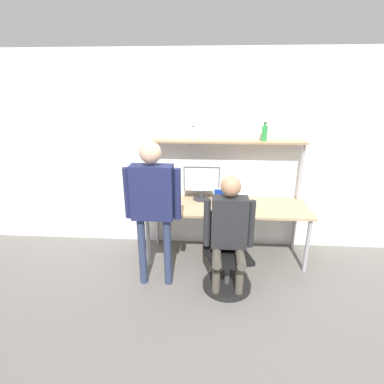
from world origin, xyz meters
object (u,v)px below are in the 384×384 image
(bottle_clear, at_px, (193,134))
(person_seated, at_px, (229,226))
(office_chair, at_px, (226,265))
(monitor, at_px, (202,182))
(person_standing, at_px, (152,197))
(cell_phone, at_px, (249,210))
(bottle_green, at_px, (265,133))
(laptop, at_px, (226,204))

(bottle_clear, bearing_deg, person_seated, -64.70)
(office_chair, distance_m, person_seated, 0.52)
(monitor, bearing_deg, person_standing, -119.55)
(person_seated, bearing_deg, monitor, 110.19)
(cell_phone, xyz_separation_m, bottle_green, (0.19, 0.41, 0.91))
(monitor, distance_m, bottle_clear, 0.65)
(laptop, bearing_deg, bottle_clear, 140.40)
(person_seated, xyz_separation_m, bottle_green, (0.46, 0.96, 0.87))
(monitor, relative_size, person_standing, 0.29)
(office_chair, xyz_separation_m, person_seated, (0.01, -0.04, 0.52))
(monitor, bearing_deg, office_chair, -69.55)
(office_chair, xyz_separation_m, person_standing, (-0.82, -0.01, 0.82))
(laptop, distance_m, office_chair, 0.78)
(person_seated, bearing_deg, office_chair, 104.80)
(bottle_green, distance_m, bottle_clear, 0.92)
(monitor, xyz_separation_m, bottle_green, (0.80, 0.04, 0.66))
(person_seated, height_order, bottle_clear, bottle_clear)
(laptop, relative_size, cell_phone, 2.21)
(person_seated, bearing_deg, cell_phone, 63.18)
(person_standing, bearing_deg, bottle_clear, 67.37)
(person_standing, xyz_separation_m, bottle_green, (1.30, 0.92, 0.57))
(laptop, relative_size, person_seated, 0.25)
(monitor, xyz_separation_m, person_seated, (0.34, -0.92, -0.21))
(bottle_green, bearing_deg, laptop, -142.88)
(bottle_green, bearing_deg, person_standing, -144.69)
(cell_phone, relative_size, bottle_green, 0.63)
(monitor, xyz_separation_m, laptop, (0.32, -0.32, -0.18))
(office_chair, bearing_deg, person_seated, -75.20)
(monitor, relative_size, bottle_green, 2.03)
(laptop, xyz_separation_m, person_standing, (-0.82, -0.56, 0.27))
(laptop, height_order, bottle_clear, bottle_clear)
(laptop, xyz_separation_m, bottle_green, (0.48, 0.36, 0.84))
(monitor, height_order, bottle_clear, bottle_clear)
(person_standing, bearing_deg, monitor, 60.45)
(monitor, xyz_separation_m, office_chair, (0.33, -0.87, -0.73))
(office_chair, distance_m, bottle_clear, 1.70)
(office_chair, bearing_deg, cell_phone, 60.12)
(office_chair, bearing_deg, laptop, 90.31)
(monitor, height_order, cell_phone, monitor)
(cell_phone, distance_m, person_standing, 1.27)
(laptop, relative_size, person_standing, 0.20)
(bottle_clear, bearing_deg, cell_phone, -29.52)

